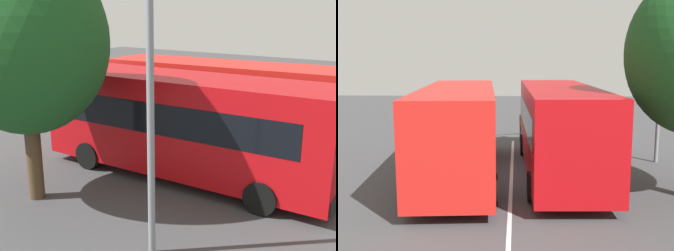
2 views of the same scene
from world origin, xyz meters
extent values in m
plane|color=#424244|center=(0.00, 0.00, 0.00)|extent=(66.75, 66.75, 0.00)
cube|color=#B70C11|center=(0.43, -1.78, 1.81)|extent=(9.80, 2.92, 2.97)
cube|color=black|center=(0.38, -0.54, 2.17)|extent=(8.15, 0.42, 0.95)
cube|color=black|center=(0.48, -3.01, 2.17)|extent=(8.15, 0.42, 0.95)
cylinder|color=black|center=(3.48, -0.45, 0.47)|extent=(0.94, 0.32, 0.93)
cylinder|color=black|center=(3.58, -2.85, 0.47)|extent=(0.94, 0.32, 0.93)
cylinder|color=black|center=(-2.72, -0.70, 0.47)|extent=(0.94, 0.32, 0.93)
cylinder|color=black|center=(-2.62, -3.10, 0.47)|extent=(0.94, 0.32, 0.93)
cube|color=red|center=(-0.05, 1.93, 1.81)|extent=(9.88, 3.33, 2.97)
cube|color=#19232D|center=(-0.15, 3.16, 2.17)|extent=(8.13, 0.76, 0.95)
cube|color=#19232D|center=(0.06, 0.70, 2.17)|extent=(8.13, 0.76, 0.95)
cylinder|color=black|center=(2.95, 3.39, 0.47)|extent=(0.95, 0.36, 0.93)
cylinder|color=black|center=(3.15, 0.99, 0.47)|extent=(0.95, 0.36, 0.93)
cylinder|color=black|center=(-3.24, 2.87, 0.47)|extent=(0.95, 0.36, 0.93)
cylinder|color=black|center=(-3.04, 0.47, 0.47)|extent=(0.95, 0.36, 0.93)
cylinder|color=gray|center=(2.40, -6.03, 4.31)|extent=(0.16, 0.16, 8.61)
cylinder|color=#4C3823|center=(-2.13, -5.64, 1.35)|extent=(0.44, 0.44, 2.70)
ellipsoid|color=#194C1E|center=(-2.13, -5.64, 4.49)|extent=(4.76, 4.28, 4.99)
cube|color=silver|center=(0.00, 0.00, 0.00)|extent=(13.36, 0.32, 0.01)
camera|label=1|loc=(7.70, -12.80, 5.35)|focal=45.95mm
camera|label=2|loc=(-15.11, -0.41, 4.34)|focal=44.90mm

